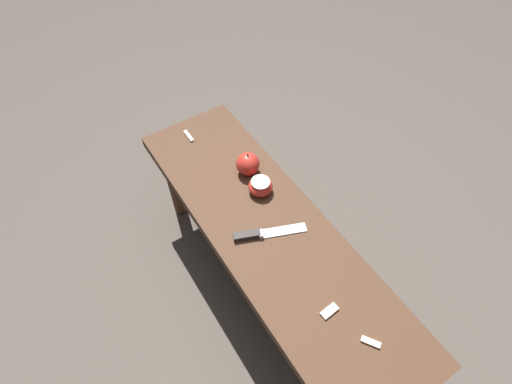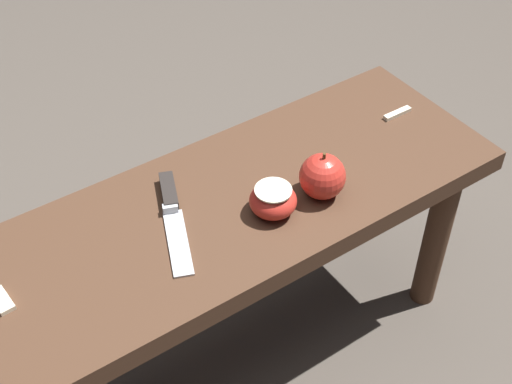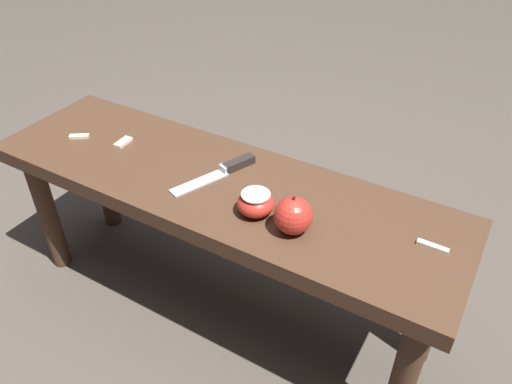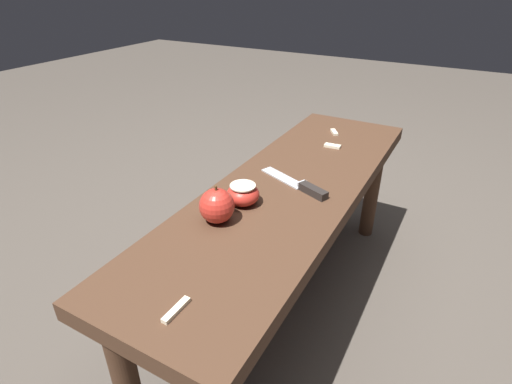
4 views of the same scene
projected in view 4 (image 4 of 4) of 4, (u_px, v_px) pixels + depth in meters
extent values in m
plane|color=#4C443D|center=(284.00, 306.00, 1.26)|extent=(8.00, 8.00, 0.00)
cube|color=#472D1E|center=(289.00, 191.00, 1.06)|extent=(1.17, 0.34, 0.04)
cylinder|color=#472D1E|center=(317.00, 176.00, 1.61)|extent=(0.05, 0.05, 0.39)
cylinder|color=#472D1E|center=(126.00, 381.00, 0.81)|extent=(0.05, 0.05, 0.39)
cylinder|color=#472D1E|center=(372.00, 190.00, 1.51)|extent=(0.05, 0.05, 0.39)
cube|color=#B7BABF|center=(283.00, 178.00, 1.08)|extent=(0.08, 0.14, 0.00)
cube|color=#B7BABF|center=(302.00, 185.00, 1.03)|extent=(0.03, 0.02, 0.02)
cube|color=#282321|center=(313.00, 191.00, 1.00)|extent=(0.05, 0.08, 0.02)
sphere|color=red|center=(217.00, 206.00, 0.88)|extent=(0.08, 0.08, 0.08)
cylinder|color=#4C3319|center=(216.00, 189.00, 0.86)|extent=(0.01, 0.01, 0.01)
ellipsoid|color=red|center=(243.00, 194.00, 0.95)|extent=(0.08, 0.08, 0.05)
cylinder|color=beige|center=(243.00, 186.00, 0.94)|extent=(0.06, 0.06, 0.00)
cube|color=beige|center=(332.00, 146.00, 1.27)|extent=(0.03, 0.05, 0.01)
cube|color=beige|center=(334.00, 132.00, 1.37)|extent=(0.05, 0.04, 0.01)
cube|color=beige|center=(176.00, 310.00, 0.66)|extent=(0.06, 0.01, 0.01)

